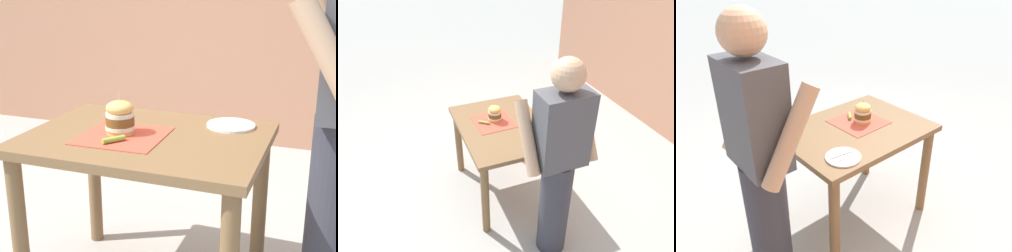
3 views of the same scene
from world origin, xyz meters
TOP-DOWN VIEW (x-y plane):
  - ground_plane at (0.00, 0.00)m, footprint 80.00×80.00m
  - patio_table at (0.00, 0.00)m, footprint 0.77×1.03m
  - serving_paper at (0.05, -0.09)m, footprint 0.36×0.36m
  - sandwich at (0.03, -0.11)m, footprint 0.13×0.13m
  - pickle_spear at (0.15, -0.08)m, footprint 0.09×0.08m
  - side_plate_with_forks at (-0.24, 0.31)m, footprint 0.22×0.22m
  - diner_across_table at (-0.14, 0.79)m, footprint 0.55×0.35m

SIDE VIEW (x-z plane):
  - ground_plane at x=0.00m, z-range 0.00..0.00m
  - patio_table at x=0.00m, z-range 0.25..1.02m
  - serving_paper at x=0.05m, z-range 0.78..0.78m
  - side_plate_with_forks at x=-0.24m, z-range 0.77..0.79m
  - pickle_spear at x=0.15m, z-range 0.78..0.81m
  - sandwich at x=0.03m, z-range 0.76..0.95m
  - diner_across_table at x=-0.14m, z-range 0.04..1.73m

